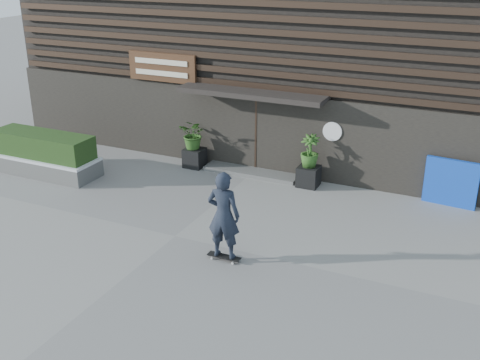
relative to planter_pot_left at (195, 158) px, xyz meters
The scene contains 12 objects.
ground 4.80m from the planter_pot_left, 66.64° to the right, with size 80.00×80.00×0.00m, color gray.
entrance_step 1.93m from the planter_pot_left, ahead, with size 3.00×0.80×0.12m, color #52524F.
planter_pot_left is the anchor object (origin of this frame).
bamboo_left 0.78m from the planter_pot_left, ahead, with size 0.86×0.75×0.96m, color #2D591E.
planter_pot_right 3.80m from the planter_pot_left, ahead, with size 0.60×0.60×0.60m, color black.
bamboo_right 3.88m from the planter_pot_left, ahead, with size 0.54×0.54×0.96m, color #2D591E.
raised_bed 4.61m from the planter_pot_left, 148.18° to the right, with size 3.50×1.20×0.50m, color #4E4E4C.
snow_layer 4.62m from the planter_pot_left, 148.18° to the right, with size 3.50×1.20×0.08m, color silver.
hedge 4.65m from the planter_pot_left, 148.18° to the right, with size 3.30×1.00×0.70m, color #1D3814.
blue_tarp 7.70m from the planter_pot_left, ahead, with size 1.39×0.12×1.31m, color #0D3AB5.
building 6.94m from the planter_pot_left, 71.14° to the left, with size 18.00×11.00×8.00m.
skateboarder 6.08m from the planter_pot_left, 54.70° to the right, with size 0.78×0.55×2.11m.
Camera 1 is at (6.66, -10.61, 6.49)m, focal length 43.10 mm.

